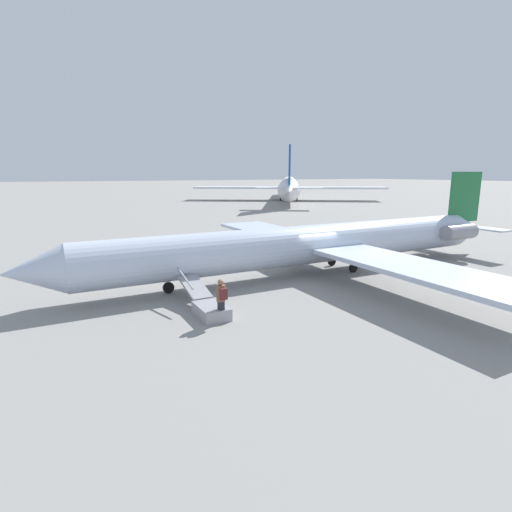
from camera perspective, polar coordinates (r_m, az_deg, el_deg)
The scene contains 5 objects.
ground_plane at distance 23.68m, azimuth 7.41°, elevation -2.51°, with size 600.00×600.00×0.00m, color gray.
airplane_main at distance 23.82m, azimuth 9.25°, elevation 1.84°, with size 31.02×23.79×5.90m.
airplane_far_left at distance 89.51m, azimuth 4.73°, elevation 9.94°, with size 37.73×47.29×10.18m.
boarding_stairs at distance 16.95m, azimuth -6.93°, elevation -7.04°, with size 1.12×4.03×1.54m.
passenger at distance 15.81m, azimuth -4.99°, elevation -5.92°, with size 0.36×0.54×1.74m.
Camera 1 is at (13.57, 18.52, 5.79)m, focal length 28.00 mm.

